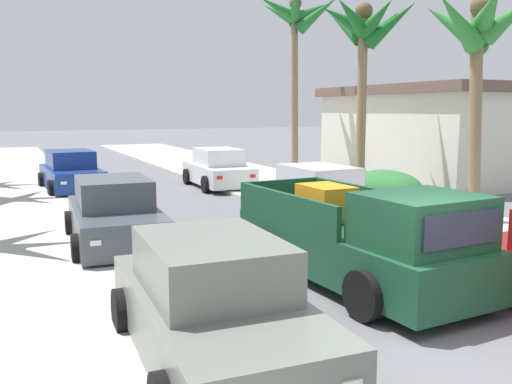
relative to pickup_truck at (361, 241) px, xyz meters
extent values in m
plane|color=slate|center=(-0.64, -2.88, -0.80)|extent=(160.00, 160.00, 0.00)
cube|color=#B2AFA8|center=(-5.60, 9.12, -0.74)|extent=(5.12, 60.00, 0.12)
cube|color=#B2AFA8|center=(4.31, 9.12, -0.74)|extent=(5.12, 60.00, 0.12)
cube|color=silver|center=(-4.44, 9.12, -0.75)|extent=(0.16, 60.00, 0.10)
cube|color=silver|center=(3.15, 9.12, -0.75)|extent=(0.16, 60.00, 0.10)
cube|color=#19472D|center=(-0.01, 0.20, -0.20)|extent=(2.23, 5.21, 0.80)
cube|color=#19472D|center=(0.09, -1.40, 0.60)|extent=(1.81, 1.60, 0.80)
cube|color=#283342|center=(0.04, -0.64, 0.62)|extent=(1.38, 0.15, 0.44)
cube|color=#283342|center=(0.13, -2.15, 0.62)|extent=(1.46, 0.15, 0.48)
cube|color=#19472D|center=(0.84, 1.12, 0.48)|extent=(0.31, 3.30, 0.56)
cube|color=#19472D|center=(-0.97, 1.00, 0.48)|extent=(0.31, 3.30, 0.56)
cube|color=#19472D|center=(-0.17, 2.71, 0.48)|extent=(1.88, 0.22, 0.56)
cube|color=silver|center=(-0.17, 2.80, -0.36)|extent=(1.83, 0.23, 0.20)
cylinder|color=black|center=(1.06, -1.27, -0.42)|extent=(0.31, 0.77, 0.76)
cylinder|color=black|center=(-0.89, -1.39, -0.42)|extent=(0.31, 0.77, 0.76)
cylinder|color=black|center=(0.88, 1.66, -0.42)|extent=(0.31, 0.77, 0.76)
cylinder|color=black|center=(-1.08, 1.54, -0.42)|extent=(0.31, 0.77, 0.76)
cube|color=red|center=(0.57, 2.81, -0.06)|extent=(0.22, 0.05, 0.18)
cube|color=red|center=(-0.92, 2.72, -0.06)|extent=(0.22, 0.05, 0.18)
cube|color=orange|center=(-0.07, 1.05, 0.52)|extent=(0.78, 1.07, 0.64)
cube|color=#474C56|center=(-3.36, 4.61, -0.26)|extent=(1.99, 4.29, 0.72)
cube|color=#474C56|center=(-3.35, 4.71, 0.42)|extent=(1.64, 2.18, 0.64)
cube|color=#283342|center=(-3.41, 3.74, 0.40)|extent=(1.37, 0.16, 0.52)
cube|color=#283342|center=(-3.30, 5.68, 0.40)|extent=(1.34, 0.16, 0.50)
cylinder|color=black|center=(-2.53, 3.26, -0.48)|extent=(0.26, 0.65, 0.64)
cylinder|color=black|center=(-4.33, 3.36, -0.48)|extent=(0.26, 0.65, 0.64)
cylinder|color=black|center=(-2.39, 5.86, -0.48)|extent=(0.26, 0.65, 0.64)
cylinder|color=black|center=(-4.19, 5.96, -0.48)|extent=(0.26, 0.65, 0.64)
cube|color=red|center=(-2.61, 6.68, -0.15)|extent=(0.20, 0.05, 0.12)
cube|color=white|center=(-2.86, 2.47, -0.19)|extent=(0.20, 0.05, 0.10)
cube|color=red|center=(-3.87, 6.75, -0.15)|extent=(0.20, 0.05, 0.12)
cube|color=white|center=(-4.09, 2.54, -0.19)|extent=(0.20, 0.05, 0.10)
cube|color=silver|center=(2.13, 12.59, -0.26)|extent=(1.92, 4.27, 0.72)
cube|color=silver|center=(2.12, 12.49, 0.42)|extent=(1.60, 2.16, 0.64)
cube|color=#283342|center=(2.16, 13.46, 0.40)|extent=(1.37, 0.13, 0.52)
cube|color=#283342|center=(2.09, 11.52, 0.40)|extent=(1.34, 0.13, 0.50)
cylinder|color=black|center=(1.28, 13.93, -0.48)|extent=(0.25, 0.65, 0.64)
cylinder|color=black|center=(3.08, 13.86, -0.48)|extent=(0.25, 0.65, 0.64)
cylinder|color=black|center=(1.17, 11.33, -0.48)|extent=(0.25, 0.65, 0.64)
cylinder|color=black|center=(2.98, 11.26, -0.48)|extent=(0.25, 0.65, 0.64)
cube|color=red|center=(1.41, 10.51, -0.15)|extent=(0.20, 0.05, 0.12)
cube|color=white|center=(1.60, 14.72, -0.19)|extent=(0.20, 0.05, 0.10)
cube|color=red|center=(2.68, 10.46, -0.15)|extent=(0.20, 0.05, 0.12)
cube|color=white|center=(2.83, 14.68, -0.19)|extent=(0.20, 0.05, 0.10)
cube|color=slate|center=(-3.35, -1.75, -0.26)|extent=(1.94, 4.27, 0.72)
cube|color=slate|center=(-3.35, -1.65, 0.42)|extent=(1.61, 2.16, 0.64)
cube|color=#283342|center=(-3.39, -2.61, 0.40)|extent=(1.37, 0.14, 0.52)
cube|color=#283342|center=(-3.31, -0.68, 0.40)|extent=(1.34, 0.14, 0.50)
cylinder|color=black|center=(-2.51, -3.09, -0.48)|extent=(0.25, 0.65, 0.64)
cylinder|color=black|center=(-2.40, -0.48, -0.48)|extent=(0.25, 0.65, 0.64)
cylinder|color=black|center=(-4.20, -0.41, -0.48)|extent=(0.25, 0.65, 0.64)
cube|color=red|center=(-2.63, 0.33, -0.15)|extent=(0.20, 0.05, 0.12)
cube|color=red|center=(-3.90, 0.39, -0.15)|extent=(0.20, 0.05, 0.12)
cube|color=navy|center=(-3.27, 13.78, -0.26)|extent=(2.00, 4.30, 0.72)
cube|color=navy|center=(-3.27, 13.88, 0.42)|extent=(1.64, 2.19, 0.64)
cube|color=#283342|center=(-3.22, 12.91, 0.40)|extent=(1.37, 0.16, 0.52)
cube|color=#283342|center=(-3.33, 14.85, 0.40)|extent=(1.34, 0.16, 0.50)
cylinder|color=black|center=(-2.29, 12.53, -0.48)|extent=(0.26, 0.65, 0.64)
cylinder|color=black|center=(-4.09, 12.42, -0.48)|extent=(0.26, 0.65, 0.64)
cylinder|color=black|center=(-2.45, 15.13, -0.48)|extent=(0.26, 0.65, 0.64)
cylinder|color=black|center=(-4.25, 15.02, -0.48)|extent=(0.26, 0.65, 0.64)
cube|color=red|center=(-2.76, 15.92, -0.15)|extent=(0.20, 0.05, 0.12)
cube|color=white|center=(-2.53, 11.71, -0.19)|extent=(0.20, 0.05, 0.10)
cube|color=red|center=(-4.03, 15.85, -0.15)|extent=(0.20, 0.05, 0.12)
cube|color=white|center=(-3.76, 11.63, -0.19)|extent=(0.20, 0.05, 0.10)
cylinder|color=black|center=(1.32, -1.64, -0.48)|extent=(0.22, 0.64, 0.64)
cube|color=red|center=(1.58, -0.83, -0.15)|extent=(0.20, 0.04, 0.12)
cube|color=silver|center=(2.21, 4.98, -0.26)|extent=(1.86, 4.24, 0.72)
cube|color=silver|center=(2.21, 5.08, 0.42)|extent=(1.57, 2.14, 0.64)
cube|color=#283342|center=(2.23, 4.11, 0.40)|extent=(1.37, 0.11, 0.52)
cube|color=#283342|center=(2.18, 6.05, 0.40)|extent=(1.34, 0.11, 0.50)
cylinder|color=black|center=(3.14, 3.70, -0.48)|extent=(0.24, 0.65, 0.64)
cylinder|color=black|center=(1.34, 3.66, -0.48)|extent=(0.24, 0.65, 0.64)
cylinder|color=black|center=(3.08, 6.30, -0.48)|extent=(0.24, 0.65, 0.64)
cylinder|color=black|center=(1.27, 6.26, -0.48)|extent=(0.24, 0.65, 0.64)
cube|color=red|center=(2.79, 7.11, -0.15)|extent=(0.20, 0.04, 0.12)
cube|color=white|center=(2.88, 2.89, -0.19)|extent=(0.20, 0.04, 0.10)
cube|color=red|center=(1.52, 7.07, -0.15)|extent=(0.20, 0.04, 0.12)
cube|color=white|center=(1.65, 2.86, -0.19)|extent=(0.20, 0.04, 0.10)
cylinder|color=#846B4C|center=(5.98, 8.52, 2.40)|extent=(0.33, 0.38, 6.39)
cone|color=#196023|center=(6.87, 8.61, 5.13)|extent=(1.79, 0.73, 1.55)
cone|color=#196023|center=(6.42, 9.07, 5.33)|extent=(1.37, 1.53, 1.20)
cone|color=#196023|center=(5.84, 9.44, 5.18)|extent=(0.84, 1.93, 1.48)
cone|color=#196023|center=(5.29, 8.82, 5.34)|extent=(1.69, 1.15, 1.20)
cone|color=#196023|center=(5.13, 8.02, 5.32)|extent=(2.05, 1.51, 1.26)
cone|color=#196023|center=(5.95, 7.68, 5.27)|extent=(0.62, 1.75, 1.32)
cone|color=#196023|center=(6.48, 7.65, 5.10)|extent=(1.46, 1.96, 1.64)
sphere|color=brown|center=(5.98, 8.52, 5.59)|extent=(0.60, 0.60, 0.60)
cylinder|color=#846B4C|center=(6.48, 14.33, 3.03)|extent=(0.30, 0.49, 7.65)
cone|color=#23702D|center=(7.32, 14.38, 6.59)|extent=(1.79, 0.67, 1.22)
cone|color=#23702D|center=(6.85, 14.97, 6.48)|extent=(1.22, 1.57, 1.37)
cone|color=#23702D|center=(6.07, 15.15, 6.56)|extent=(1.35, 1.96, 1.28)
cone|color=#23702D|center=(5.60, 14.33, 6.60)|extent=(1.85, 0.57, 1.21)
cone|color=#23702D|center=(6.07, 13.59, 6.61)|extent=(1.35, 1.82, 1.18)
cone|color=#23702D|center=(7.12, 13.47, 6.34)|extent=(1.69, 2.00, 1.67)
sphere|color=brown|center=(6.48, 14.33, 6.85)|extent=(0.54, 0.54, 0.54)
cylinder|color=#846B4C|center=(5.66, 3.03, 2.02)|extent=(0.32, 0.60, 5.63)
cone|color=#2D7F33|center=(6.63, 3.22, 4.51)|extent=(2.10, 0.94, 1.34)
cone|color=#2D7F33|center=(6.21, 3.94, 4.39)|extent=(1.57, 2.11, 1.55)
cone|color=#2D7F33|center=(5.28, 3.69, 4.48)|extent=(1.28, 1.64, 1.35)
cone|color=#2D7F33|center=(4.80, 2.91, 4.40)|extent=(1.78, 0.78, 1.50)
cone|color=#2D7F33|center=(5.16, 2.29, 4.62)|extent=(1.51, 1.86, 1.14)
cone|color=#2D7F33|center=(5.92, 2.35, 4.50)|extent=(1.05, 1.61, 1.30)
sphere|color=brown|center=(5.66, 3.03, 4.83)|extent=(0.57, 0.57, 0.57)
cube|color=beige|center=(13.17, 11.05, 1.03)|extent=(9.03, 8.97, 3.65)
cube|color=brown|center=(13.17, 11.05, 3.06)|extent=(9.53, 9.47, 0.40)
ellipsoid|color=#2D6B33|center=(5.77, 6.66, -0.25)|extent=(1.80, 2.80, 1.10)
camera|label=1|loc=(-5.54, -7.72, 2.26)|focal=38.73mm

